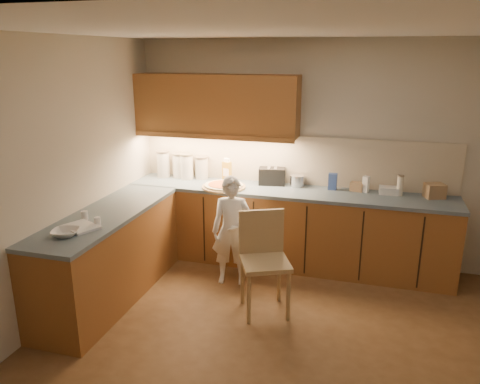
% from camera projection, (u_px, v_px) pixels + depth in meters
% --- Properties ---
extents(room, '(4.54, 4.50, 2.62)m').
position_uv_depth(room, '(297.00, 158.00, 3.51)').
color(room, brown).
rests_on(room, ground).
extents(l_counter, '(3.77, 2.62, 0.92)m').
position_uv_depth(l_counter, '(231.00, 236.00, 5.25)').
color(l_counter, '#925A2A').
rests_on(l_counter, ground).
extents(backsplash, '(3.75, 0.02, 0.58)m').
position_uv_depth(backsplash, '(293.00, 160.00, 5.57)').
color(backsplash, beige).
rests_on(backsplash, l_counter).
extents(upper_cabinets, '(1.95, 0.36, 0.73)m').
position_uv_depth(upper_cabinets, '(216.00, 105.00, 5.48)').
color(upper_cabinets, '#925A2A').
rests_on(upper_cabinets, ground).
extents(pizza_on_board, '(0.51, 0.51, 0.21)m').
position_uv_depth(pizza_on_board, '(224.00, 186.00, 5.46)').
color(pizza_on_board, tan).
rests_on(pizza_on_board, l_counter).
extents(child, '(0.49, 0.37, 1.20)m').
position_uv_depth(child, '(232.00, 231.00, 5.03)').
color(child, white).
rests_on(child, ground).
extents(wooden_chair, '(0.59, 0.59, 0.98)m').
position_uv_depth(wooden_chair, '(264.00, 254.00, 4.51)').
color(wooden_chair, tan).
rests_on(wooden_chair, ground).
extents(mixing_bowl, '(0.29, 0.29, 0.06)m').
position_uv_depth(mixing_bowl, '(66.00, 233.00, 4.03)').
color(mixing_bowl, silver).
rests_on(mixing_bowl, l_counter).
extents(canister_a, '(0.17, 0.17, 0.34)m').
position_uv_depth(canister_a, '(163.00, 164.00, 5.90)').
color(canister_a, silver).
rests_on(canister_a, l_counter).
extents(canister_b, '(0.18, 0.18, 0.31)m').
position_uv_depth(canister_b, '(179.00, 165.00, 5.89)').
color(canister_b, white).
rests_on(canister_b, l_counter).
extents(canister_c, '(0.17, 0.17, 0.32)m').
position_uv_depth(canister_c, '(187.00, 166.00, 5.81)').
color(canister_c, white).
rests_on(canister_c, l_counter).
extents(canister_d, '(0.17, 0.17, 0.28)m').
position_uv_depth(canister_d, '(202.00, 167.00, 5.83)').
color(canister_d, silver).
rests_on(canister_d, l_counter).
extents(oil_jug, '(0.11, 0.10, 0.29)m').
position_uv_depth(oil_jug, '(227.00, 171.00, 5.69)').
color(oil_jug, '#B68D24').
rests_on(oil_jug, l_counter).
extents(toaster, '(0.34, 0.23, 0.20)m').
position_uv_depth(toaster, '(272.00, 176.00, 5.58)').
color(toaster, black).
rests_on(toaster, l_counter).
extents(steel_pot, '(0.18, 0.18, 0.14)m').
position_uv_depth(steel_pot, '(297.00, 181.00, 5.51)').
color(steel_pot, '#B9B9BE').
rests_on(steel_pot, l_counter).
extents(blue_box, '(0.10, 0.07, 0.19)m').
position_uv_depth(blue_box, '(333.00, 182.00, 5.37)').
color(blue_box, '#314B95').
rests_on(blue_box, l_counter).
extents(card_box_a, '(0.16, 0.13, 0.10)m').
position_uv_depth(card_box_a, '(357.00, 187.00, 5.33)').
color(card_box_a, tan).
rests_on(card_box_a, l_counter).
extents(white_bottle, '(0.08, 0.08, 0.19)m').
position_uv_depth(white_bottle, '(366.00, 184.00, 5.26)').
color(white_bottle, white).
rests_on(white_bottle, l_counter).
extents(flat_pack, '(0.21, 0.15, 0.08)m').
position_uv_depth(flat_pack, '(389.00, 190.00, 5.22)').
color(flat_pack, silver).
rests_on(flat_pack, l_counter).
extents(tall_jar, '(0.08, 0.08, 0.23)m').
position_uv_depth(tall_jar, '(400.00, 185.00, 5.14)').
color(tall_jar, white).
rests_on(tall_jar, l_counter).
extents(card_box_b, '(0.24, 0.22, 0.16)m').
position_uv_depth(card_box_b, '(435.00, 191.00, 5.07)').
color(card_box_b, '#A58258').
rests_on(card_box_b, l_counter).
extents(dough_cloth, '(0.38, 0.35, 0.02)m').
position_uv_depth(dough_cloth, '(81.00, 227.00, 4.21)').
color(dough_cloth, white).
rests_on(dough_cloth, l_counter).
extents(spice_jar_a, '(0.07, 0.07, 0.08)m').
position_uv_depth(spice_jar_a, '(85.00, 215.00, 4.41)').
color(spice_jar_a, silver).
rests_on(spice_jar_a, l_counter).
extents(spice_jar_b, '(0.07, 0.07, 0.08)m').
position_uv_depth(spice_jar_b, '(97.00, 221.00, 4.27)').
color(spice_jar_b, white).
rests_on(spice_jar_b, l_counter).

